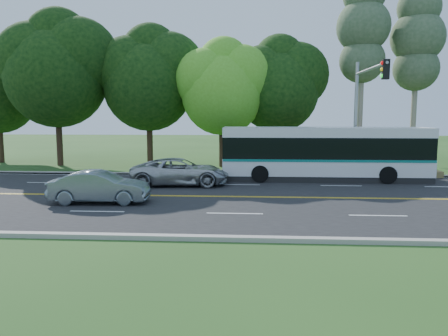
# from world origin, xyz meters

# --- Properties ---
(ground) EXTENTS (120.00, 120.00, 0.00)m
(ground) POSITION_xyz_m (0.00, 0.00, 0.00)
(ground) COLOR #234918
(ground) RESTS_ON ground
(road) EXTENTS (60.00, 14.00, 0.02)m
(road) POSITION_xyz_m (0.00, 0.00, 0.01)
(road) COLOR black
(road) RESTS_ON ground
(curb_north) EXTENTS (60.00, 0.30, 0.15)m
(curb_north) POSITION_xyz_m (0.00, 7.15, 0.07)
(curb_north) COLOR #A49F94
(curb_north) RESTS_ON ground
(curb_south) EXTENTS (60.00, 0.30, 0.15)m
(curb_south) POSITION_xyz_m (0.00, -7.15, 0.07)
(curb_south) COLOR #A49F94
(curb_south) RESTS_ON ground
(grass_verge) EXTENTS (60.00, 4.00, 0.10)m
(grass_verge) POSITION_xyz_m (0.00, 9.00, 0.05)
(grass_verge) COLOR #234918
(grass_verge) RESTS_ON ground
(lane_markings) EXTENTS (57.60, 13.82, 0.00)m
(lane_markings) POSITION_xyz_m (-0.09, 0.00, 0.02)
(lane_markings) COLOR gold
(lane_markings) RESTS_ON road
(tree_row) EXTENTS (44.70, 9.10, 13.84)m
(tree_row) POSITION_xyz_m (-5.15, 12.13, 6.73)
(tree_row) COLOR black
(tree_row) RESTS_ON ground
(bougainvillea_hedge) EXTENTS (9.50, 2.25, 1.50)m
(bougainvillea_hedge) POSITION_xyz_m (7.18, 8.15, 0.72)
(bougainvillea_hedge) COLOR #9F0D49
(bougainvillea_hedge) RESTS_ON ground
(traffic_signal) EXTENTS (0.42, 6.10, 7.00)m
(traffic_signal) POSITION_xyz_m (6.49, 5.40, 4.67)
(traffic_signal) COLOR #979A9F
(traffic_signal) RESTS_ON ground
(transit_bus) EXTENTS (11.82, 2.64, 3.09)m
(transit_bus) POSITION_xyz_m (4.37, 5.51, 1.55)
(transit_bus) COLOR white
(transit_bus) RESTS_ON road
(sedan) EXTENTS (4.34, 1.72, 1.40)m
(sedan) POSITION_xyz_m (-6.46, -1.84, 0.72)
(sedan) COLOR slate
(sedan) RESTS_ON road
(suv) EXTENTS (5.48, 2.87, 1.47)m
(suv) POSITION_xyz_m (-3.76, 3.17, 0.76)
(suv) COLOR #B6BABB
(suv) RESTS_ON road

